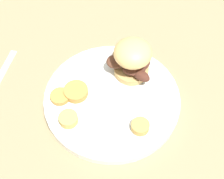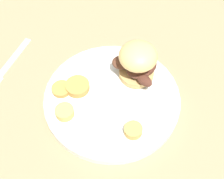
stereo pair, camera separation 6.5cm
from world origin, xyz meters
TOP-DOWN VIEW (x-y plane):
  - ground_plane at (0.00, 0.00)m, footprint 4.00×4.00m
  - dinner_plate at (0.00, 0.00)m, footprint 0.29×0.29m
  - sandwich at (-0.02, 0.08)m, footprint 0.12×0.10m
  - potato_round_0 at (-0.07, -0.09)m, footprint 0.04×0.04m
  - potato_round_1 at (0.09, -0.01)m, footprint 0.04×0.04m
  - potato_round_2 at (-0.06, -0.05)m, footprint 0.05×0.05m
  - potato_round_3 at (-0.01, -0.11)m, footprint 0.04×0.04m

SIDE VIEW (x-z plane):
  - ground_plane at x=0.00m, z-range 0.00..0.00m
  - dinner_plate at x=0.00m, z-range 0.00..0.02m
  - potato_round_0 at x=-0.07m, z-range 0.02..0.03m
  - potato_round_2 at x=-0.06m, z-range 0.02..0.04m
  - potato_round_1 at x=0.09m, z-range 0.02..0.04m
  - potato_round_3 at x=-0.01m, z-range 0.02..0.04m
  - sandwich at x=-0.02m, z-range 0.02..0.11m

